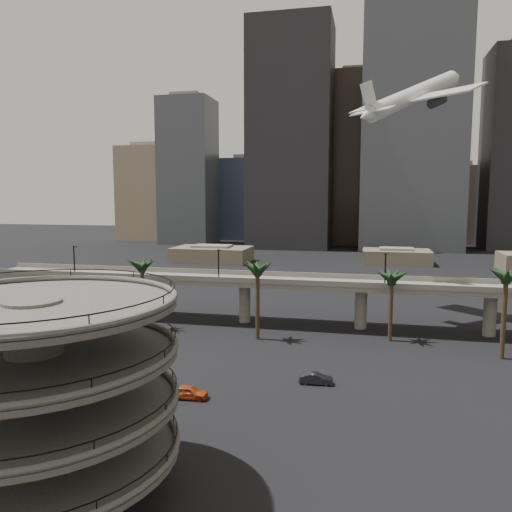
% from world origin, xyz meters
% --- Properties ---
extents(ground, '(700.00, 700.00, 0.00)m').
position_xyz_m(ground, '(0.00, 0.00, 0.00)').
color(ground, black).
rests_on(ground, ground).
extents(parking_ramp, '(22.20, 22.20, 17.35)m').
position_xyz_m(parking_ramp, '(-13.00, -4.00, 9.84)').
color(parking_ramp, '#4A4845').
rests_on(parking_ramp, ground).
extents(overpass, '(130.00, 9.30, 14.70)m').
position_xyz_m(overpass, '(0.00, 55.00, 7.34)').
color(overpass, slate).
rests_on(overpass, ground).
extents(palm_trees, '(76.40, 18.40, 14.00)m').
position_xyz_m(palm_trees, '(11.58, 47.18, 11.30)').
color(palm_trees, '#45301D').
rests_on(palm_trees, ground).
extents(low_buildings, '(135.00, 27.50, 6.80)m').
position_xyz_m(low_buildings, '(6.89, 142.30, 2.86)').
color(low_buildings, brown).
rests_on(low_buildings, ground).
extents(skyline, '(269.00, 86.00, 116.01)m').
position_xyz_m(skyline, '(15.11, 217.08, 42.39)').
color(skyline, gray).
rests_on(skyline, ground).
extents(airborne_jet, '(24.97, 25.81, 14.64)m').
position_xyz_m(airborne_jet, '(19.96, 69.04, 43.92)').
color(airborne_jet, silver).
rests_on(airborne_jet, ground).
extents(car_a, '(4.83, 2.23, 1.60)m').
position_xyz_m(car_a, '(-8.53, 17.48, 0.80)').
color(car_a, '#C4481C').
rests_on(car_a, ground).
extents(car_b, '(4.50, 1.85, 1.45)m').
position_xyz_m(car_b, '(5.93, 25.59, 0.73)').
color(car_b, '#222227').
rests_on(car_b, ground).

